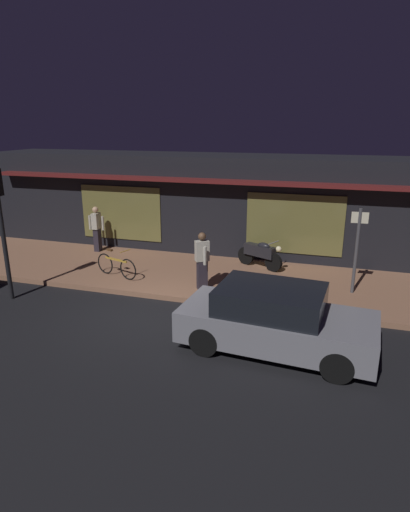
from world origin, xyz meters
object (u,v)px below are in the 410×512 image
sign_post (357,246)px  parked_car_far (275,319)px  person_bystander (202,260)px  traffic_light_pole (0,212)px  person_photographer (97,228)px  bicycle_parked (116,266)px  motorcycle (260,253)px

sign_post → parked_car_far: sign_post is taller
person_bystander → traffic_light_pole: size_ratio=0.46×
person_photographer → person_bystander: same height
bicycle_parked → person_bystander: person_bystander is taller
sign_post → motorcycle: bearing=154.1°
person_bystander → person_photographer: bearing=152.4°
sign_post → traffic_light_pole: bearing=-162.4°
person_photographer → parked_car_far: size_ratio=0.40×
traffic_light_pole → sign_post: bearing=17.6°
person_bystander → parked_car_far: person_bystander is taller
motorcycle → parked_car_far: size_ratio=0.38×
sign_post → person_photographer: bearing=170.1°
motorcycle → person_bystander: size_ratio=0.95×
person_bystander → sign_post: (4.12, 0.97, 0.48)m
traffic_light_pole → bicycle_parked: bearing=44.8°
person_photographer → sign_post: sign_post is taller
parked_car_far → motorcycle: bearing=103.4°
sign_post → parked_car_far: 4.02m
person_photographer → traffic_light_pole: traffic_light_pole is taller
traffic_light_pole → parked_car_far: (7.44, -0.66, -1.77)m
bicycle_parked → sign_post: (6.97, 0.76, 1.00)m
person_photographer → sign_post: (8.99, -1.57, 0.48)m
parked_car_far → traffic_light_pole: bearing=174.9°
motorcycle → traffic_light_pole: size_ratio=0.44×
person_photographer → parked_car_far: 8.93m
bicycle_parked → parked_car_far: bearing=-27.9°
parked_car_far → person_photographer: bearing=144.9°
bicycle_parked → person_photographer: bearing=130.9°
motorcycle → person_photographer: 6.14m
sign_post → parked_car_far: bearing=-115.4°
motorcycle → person_bystander: bearing=-118.2°
motorcycle → sign_post: (2.86, -1.39, 0.86)m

